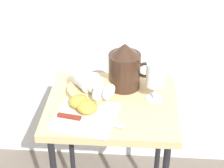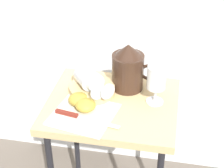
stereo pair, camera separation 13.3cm
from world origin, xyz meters
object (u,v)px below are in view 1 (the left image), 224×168
(wine_glass_tipped_near, at_px, (85,80))
(wine_glass_tipped_far, at_px, (90,81))
(pitcher, at_px, (125,70))
(table, at_px, (112,120))
(basket_tray, at_px, (90,91))
(apple_half_right, at_px, (87,107))
(apple_half_left, at_px, (79,102))
(knife, at_px, (81,119))
(wine_glass_upright, at_px, (155,77))

(wine_glass_tipped_near, xyz_separation_m, wine_glass_tipped_far, (0.02, -0.01, 0.00))
(pitcher, height_order, wine_glass_tipped_near, pitcher)
(table, xyz_separation_m, basket_tray, (-0.08, 0.04, 0.10))
(table, xyz_separation_m, pitcher, (0.04, 0.11, 0.16))
(wine_glass_tipped_near, bearing_deg, apple_half_right, -80.09)
(wine_glass_tipped_near, height_order, apple_half_left, wine_glass_tipped_near)
(basket_tray, xyz_separation_m, knife, (-0.02, -0.16, -0.01))
(basket_tray, relative_size, apple_half_right, 2.33)
(apple_half_right, height_order, knife, apple_half_right)
(apple_half_right, bearing_deg, knife, -109.75)
(wine_glass_tipped_near, bearing_deg, apple_half_left, -102.18)
(wine_glass_upright, distance_m, wine_glass_tipped_near, 0.26)
(apple_half_left, xyz_separation_m, apple_half_right, (0.03, -0.03, 0.00))
(basket_tray, xyz_separation_m, apple_half_left, (-0.03, -0.08, 0.01))
(wine_glass_tipped_far, height_order, apple_half_right, wine_glass_tipped_far)
(wine_glass_tipped_far, bearing_deg, knife, -96.31)
(knife, bearing_deg, basket_tray, 84.27)
(wine_glass_tipped_far, height_order, apple_half_left, wine_glass_tipped_far)
(basket_tray, xyz_separation_m, wine_glass_upright, (0.24, -0.01, 0.08))
(knife, bearing_deg, pitcher, 57.93)
(apple_half_right, bearing_deg, apple_half_left, 138.01)
(table, bearing_deg, wine_glass_tipped_near, 161.53)
(wine_glass_upright, height_order, apple_half_right, wine_glass_upright)
(pitcher, xyz_separation_m, wine_glass_upright, (0.11, -0.08, 0.02))
(wine_glass_upright, height_order, wine_glass_tipped_near, wine_glass_upright)
(basket_tray, bearing_deg, table, -25.96)
(table, distance_m, knife, 0.18)
(wine_glass_tipped_far, bearing_deg, wine_glass_upright, 0.56)
(wine_glass_tipped_near, height_order, knife, wine_glass_tipped_near)
(pitcher, xyz_separation_m, wine_glass_tipped_near, (-0.14, -0.08, -0.01))
(knife, bearing_deg, apple_half_left, 101.66)
(wine_glass_tipped_near, xyz_separation_m, apple_half_left, (-0.02, -0.07, -0.05))
(table, height_order, apple_half_left, apple_half_left)
(wine_glass_upright, xyz_separation_m, apple_half_left, (-0.27, -0.07, -0.07))
(wine_glass_upright, xyz_separation_m, wine_glass_tipped_far, (-0.24, -0.00, -0.03))
(basket_tray, bearing_deg, wine_glass_upright, -2.55)
(wine_glass_tipped_near, xyz_separation_m, apple_half_right, (0.02, -0.10, -0.05))
(basket_tray, relative_size, knife, 0.72)
(apple_half_left, relative_size, apple_half_right, 1.00)
(pitcher, xyz_separation_m, wine_glass_tipped_far, (-0.13, -0.08, -0.01))
(table, bearing_deg, basket_tray, 154.04)
(table, height_order, pitcher, pitcher)
(apple_half_right, bearing_deg, wine_glass_upright, 22.58)
(wine_glass_tipped_near, bearing_deg, wine_glass_upright, -0.73)
(basket_tray, distance_m, apple_half_left, 0.09)
(table, distance_m, wine_glass_tipped_far, 0.18)
(table, relative_size, pitcher, 3.73)
(basket_tray, height_order, apple_half_left, apple_half_left)
(wine_glass_tipped_near, bearing_deg, wine_glass_tipped_far, -18.57)
(wine_glass_tipped_near, height_order, apple_half_right, wine_glass_tipped_near)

